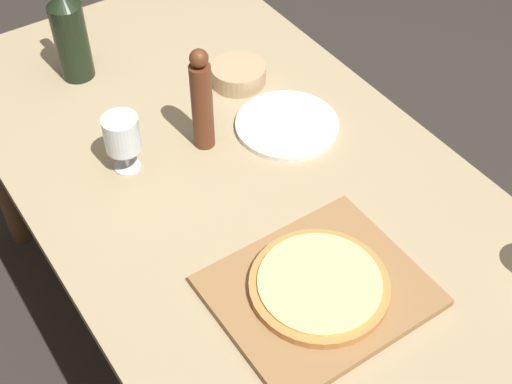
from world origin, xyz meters
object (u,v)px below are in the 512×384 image
pepper_mill (202,101)px  wine_glass (122,135)px  pizza (319,285)px  wine_bottle (70,33)px  small_bowl (238,74)px

pepper_mill → wine_glass: size_ratio=1.84×
pizza → wine_bottle: bearing=96.0°
pepper_mill → wine_bottle: bearing=108.2°
pepper_mill → small_bowl: 0.27m
wine_bottle → wine_glass: bearing=-97.7°
wine_glass → wine_bottle: bearing=82.3°
wine_bottle → wine_glass: wine_bottle is taller
pepper_mill → small_bowl: bearing=38.2°
wine_bottle → pepper_mill: size_ratio=1.19×
wine_bottle → pepper_mill: 0.44m
pizza → small_bowl: small_bowl is taller
small_bowl → wine_glass: bearing=-162.0°
pizza → wine_glass: wine_glass is taller
small_bowl → pepper_mill: bearing=-141.8°
pizza → pepper_mill: pepper_mill is taller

